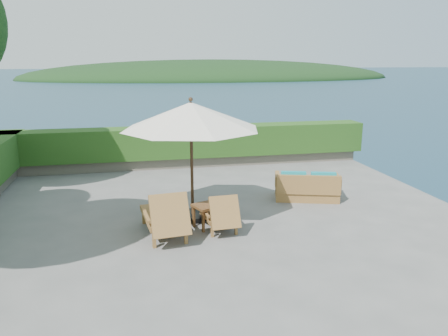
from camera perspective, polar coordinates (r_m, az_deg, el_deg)
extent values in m
plane|color=gray|center=(9.60, -0.79, -7.61)|extent=(12.00, 12.00, 0.00)
cube|color=#60594C|center=(10.27, -0.76, -15.68)|extent=(12.00, 12.00, 3.00)
ellipsoid|color=black|center=(151.27, -1.62, 11.62)|extent=(126.00, 57.60, 12.60)
cube|color=#6E6658|center=(14.84, -4.92, 0.92)|extent=(12.00, 0.60, 0.36)
cube|color=#1E4313|center=(14.70, -4.97, 3.46)|extent=(12.40, 0.90, 1.00)
cylinder|color=black|center=(10.06, -4.10, -6.26)|extent=(0.85, 0.85, 0.12)
cylinder|color=#342113|center=(9.69, -4.23, 0.78)|extent=(0.08, 0.08, 2.65)
cone|color=silver|center=(9.51, -4.35, 6.83)|extent=(3.53, 3.53, 0.58)
sphere|color=#342113|center=(9.47, -4.39, 8.93)|extent=(0.11, 0.11, 0.10)
cube|color=#9B6938|center=(8.62, -9.11, -9.37)|extent=(0.07, 0.07, 0.29)
cube|color=#9B6938|center=(8.73, -4.99, -8.92)|extent=(0.07, 0.07, 0.29)
cube|color=#9B6938|center=(9.86, -10.44, -6.35)|extent=(0.07, 0.07, 0.29)
cube|color=#9B6938|center=(9.95, -6.83, -6.01)|extent=(0.07, 0.07, 0.29)
cube|color=#9B6938|center=(9.31, -8.06, -6.23)|extent=(0.91, 1.54, 0.10)
cube|color=#9B6938|center=(8.43, -7.06, -6.13)|extent=(0.79, 0.56, 0.79)
cube|color=#9B6938|center=(8.99, -10.23, -5.93)|extent=(0.18, 0.96, 0.06)
cube|color=#9B6938|center=(9.12, -5.46, -5.47)|extent=(0.18, 0.96, 0.06)
cube|color=#9B6938|center=(9.01, -1.55, -8.31)|extent=(0.06, 0.06, 0.24)
cube|color=#9B6938|center=(9.13, 1.60, -7.99)|extent=(0.06, 0.06, 0.24)
cube|color=#9B6938|center=(10.00, -3.02, -5.99)|extent=(0.06, 0.06, 0.24)
cube|color=#9B6938|center=(10.11, -0.18, -5.74)|extent=(0.06, 0.06, 0.24)
cube|color=#9B6938|center=(9.58, -0.96, -5.90)|extent=(0.67, 1.22, 0.08)
cube|color=#9B6938|center=(8.87, 0.12, -5.81)|extent=(0.62, 0.42, 0.64)
cube|color=#9B6938|center=(9.30, -2.55, -5.64)|extent=(0.10, 0.78, 0.05)
cube|color=#9B6938|center=(9.45, 1.14, -5.32)|extent=(0.10, 0.78, 0.05)
cube|color=brown|center=(9.21, -2.72, -7.04)|extent=(0.06, 0.06, 0.47)
cube|color=brown|center=(9.40, -0.75, -6.57)|extent=(0.06, 0.06, 0.47)
cube|color=brown|center=(9.51, -3.95, -6.35)|extent=(0.06, 0.06, 0.47)
cube|color=brown|center=(9.70, -2.02, -5.91)|extent=(0.06, 0.06, 0.47)
cube|color=brown|center=(9.37, -2.38, -4.98)|extent=(0.64, 0.64, 0.05)
cube|color=#9B6938|center=(11.56, 10.72, -3.12)|extent=(1.75, 1.22, 0.35)
cube|color=#9B6938|center=(11.12, 10.97, -2.16)|extent=(1.56, 0.57, 0.49)
cube|color=#9B6938|center=(11.43, 6.98, -1.79)|extent=(0.33, 0.79, 0.40)
cube|color=#9B6938|center=(11.59, 14.52, -1.92)|extent=(0.33, 0.79, 0.40)
cube|color=teal|center=(11.50, 8.91, -1.81)|extent=(0.84, 0.81, 0.16)
cube|color=teal|center=(11.58, 12.58, -1.87)|extent=(0.84, 0.81, 0.16)
cube|color=teal|center=(11.13, 9.06, -1.26)|extent=(0.63, 0.30, 0.32)
cube|color=teal|center=(11.21, 12.85, -1.33)|extent=(0.63, 0.30, 0.32)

